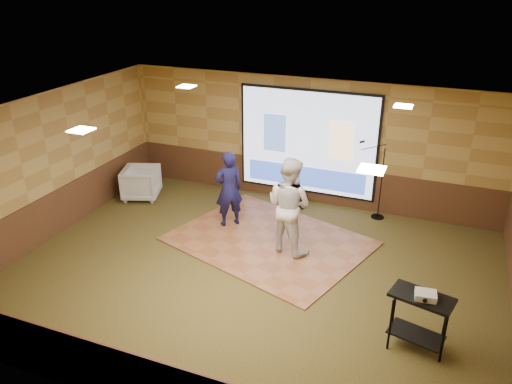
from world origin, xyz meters
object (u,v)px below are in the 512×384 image
at_px(player_right, 289,205).
at_px(duffel_bag, 297,201).
at_px(player_left, 229,189).
at_px(projector, 426,295).
at_px(dance_floor, 269,241).
at_px(mic_stand, 377,198).
at_px(av_table, 420,312).
at_px(banquet_chair, 142,183).
at_px(projector_screen, 307,144).

distance_m(player_right, duffel_bag, 2.27).
xyz_separation_m(player_left, projector, (4.26, -2.58, 0.10)).
relative_size(dance_floor, projector, 12.88).
xyz_separation_m(dance_floor, player_left, (-1.07, 0.37, 0.86)).
relative_size(player_left, projector, 5.76).
xyz_separation_m(player_left, mic_stand, (2.95, 1.59, -0.38)).
xyz_separation_m(projector, mic_stand, (-1.31, 4.17, -0.49)).
height_order(player_right, projector, player_right).
xyz_separation_m(av_table, banquet_chair, (-6.83, 3.08, -0.25)).
bearing_deg(projector_screen, player_left, -123.02).
xyz_separation_m(banquet_chair, duffel_bag, (3.72, 0.95, -0.26)).
xyz_separation_m(dance_floor, av_table, (3.14, -2.18, 0.63)).
bearing_deg(av_table, projector, -41.70).
height_order(dance_floor, player_right, player_right).
bearing_deg(player_left, dance_floor, 117.52).
height_order(av_table, mic_stand, mic_stand).
bearing_deg(duffel_bag, projector_screen, 76.26).
bearing_deg(duffel_bag, player_left, -126.73).
distance_m(player_left, mic_stand, 3.37).
height_order(player_left, duffel_bag, player_left).
relative_size(projector, mic_stand, 0.16).
bearing_deg(player_left, projector_screen, -166.52).
bearing_deg(mic_stand, projector, -67.50).
bearing_deg(av_table, mic_stand, 107.03).
distance_m(projector, mic_stand, 4.40).
relative_size(dance_floor, player_left, 2.24).
height_order(dance_floor, player_left, player_left).
distance_m(dance_floor, duffel_bag, 1.86).
height_order(dance_floor, projector, projector).
xyz_separation_m(projector_screen, duffel_bag, (-0.09, -0.35, -1.35)).
distance_m(dance_floor, mic_stand, 2.75).
bearing_deg(dance_floor, player_left, 161.02).
xyz_separation_m(player_left, player_right, (1.55, -0.56, 0.13)).
relative_size(dance_floor, banquet_chair, 4.39).
height_order(banquet_chair, duffel_bag, banquet_chair).
distance_m(projector, duffel_bag, 5.21).
xyz_separation_m(player_left, duffel_bag, (1.11, 1.48, -0.75)).
bearing_deg(mic_stand, player_left, -146.63).
height_order(player_right, banquet_chair, player_right).
bearing_deg(dance_floor, player_right, -22.32).
height_order(player_left, player_right, player_right).
bearing_deg(player_right, duffel_bag, -60.36).
height_order(projector_screen, banquet_chair, projector_screen).
xyz_separation_m(projector_screen, dance_floor, (-0.12, -2.21, -1.46)).
xyz_separation_m(projector_screen, projector, (3.06, -4.42, -0.50)).
bearing_deg(player_right, av_table, 160.86).
bearing_deg(projector_screen, projector, -55.28).
height_order(dance_floor, mic_stand, mic_stand).
xyz_separation_m(projector, duffel_bag, (-3.15, 4.07, -0.85)).
distance_m(projector_screen, av_table, 5.39).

